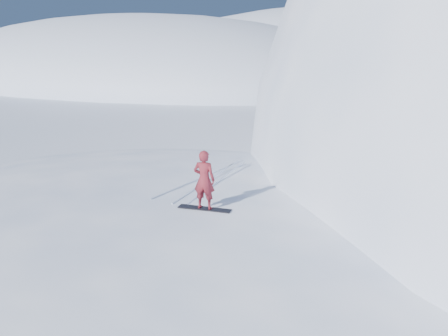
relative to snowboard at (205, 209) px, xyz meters
The scene contains 9 objects.
ground 3.73m from the snowboard, 104.36° to the right, with size 400.00×400.00×0.00m, color white.
near_ridge 2.44m from the snowboard, 39.30° to the left, with size 36.00×28.00×4.80m, color white.
far_ridge_a 91.00m from the snowboard, 141.01° to the left, with size 120.00×70.00×28.00m, color white.
far_ridge_c 114.73m from the snowboard, 110.79° to the left, with size 140.00×90.00×36.00m, color white.
wind_bumps 2.80m from the snowboard, 153.13° to the right, with size 16.00×14.40×1.00m.
snowboard is the anchor object (origin of this frame).
snowboarder 0.94m from the snowboard, ahead, with size 0.67×0.44×1.84m, color maroon.
vapor_plume 78.65m from the snowboard, 157.75° to the left, with size 9.63×7.71×6.74m, color white.
board_tracks 3.22m from the snowboard, 125.55° to the left, with size 2.05×5.99×0.04m.
Camera 1 is at (8.88, -6.99, 7.27)m, focal length 35.00 mm.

